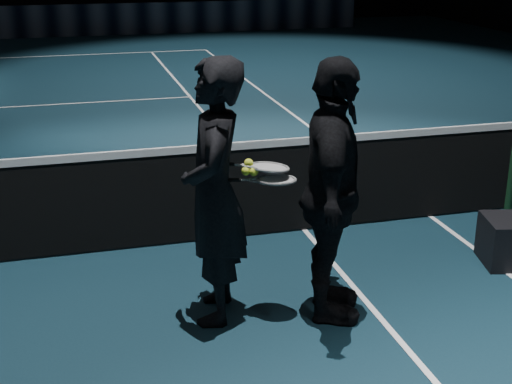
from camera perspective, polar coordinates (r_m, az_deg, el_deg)
The scene contains 5 objects.
player_a at distance 5.16m, azimuth -3.35°, elevation -0.09°, with size 0.72×0.47×1.98m, color black.
player_b at distance 5.18m, azimuth 6.08°, elevation -0.08°, with size 1.16×0.48×1.98m, color black.
racket_lower at distance 5.12m, azimuth 1.66°, elevation 0.98°, with size 0.68×0.22×0.03m, color black, non-canonical shape.
racket_upper at distance 5.13m, azimuth 1.10°, elevation 1.99°, with size 0.68×0.22×0.03m, color black, non-canonical shape.
tennis_balls at distance 5.10m, azimuth -0.52°, elevation 1.87°, with size 0.12×0.10×0.12m, color yellow, non-canonical shape.
Camera 1 is at (1.95, -6.15, 2.74)m, focal length 50.00 mm.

